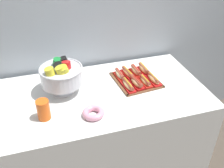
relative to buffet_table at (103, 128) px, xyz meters
name	(u,v)px	position (x,y,z in m)	size (l,w,h in m)	color
ground_plane	(104,160)	(0.00, 0.00, -0.41)	(10.00, 10.00, 0.00)	#4C4238
back_wall	(84,4)	(0.00, 0.52, 0.89)	(6.00, 0.10, 2.60)	#9EA8B2
buffet_table	(103,128)	(0.00, 0.00, 0.00)	(1.61, 0.86, 0.77)	white
serving_tray	(136,80)	(0.31, 0.08, 0.37)	(0.36, 0.39, 0.01)	brown
hot_dog_0	(128,85)	(0.21, -0.01, 0.40)	(0.08, 0.18, 0.06)	red
hot_dog_1	(137,83)	(0.28, 0.00, 0.40)	(0.09, 0.17, 0.06)	#B21414
hot_dog_2	(145,81)	(0.36, 0.01, 0.40)	(0.07, 0.16, 0.06)	red
hot_dog_3	(153,79)	(0.43, 0.01, 0.40)	(0.08, 0.18, 0.06)	red
hot_dog_4	(120,75)	(0.20, 0.16, 0.40)	(0.07, 0.16, 0.06)	red
hot_dog_5	(128,73)	(0.27, 0.16, 0.40)	(0.08, 0.19, 0.06)	red
hot_dog_6	(136,71)	(0.34, 0.17, 0.40)	(0.07, 0.16, 0.06)	red
hot_dog_7	(144,69)	(0.42, 0.18, 0.40)	(0.07, 0.17, 0.06)	red
punch_bowl	(62,75)	(-0.28, 0.10, 0.52)	(0.32, 0.32, 0.27)	silver
cup_stack	(43,110)	(-0.44, -0.17, 0.44)	(0.09, 0.09, 0.14)	#EA5B19
donut	(93,113)	(-0.12, -0.24, 0.39)	(0.15, 0.15, 0.04)	pink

